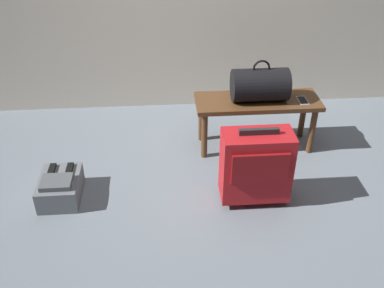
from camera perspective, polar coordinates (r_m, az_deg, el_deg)
The scene contains 6 objects.
ground_plane at distance 3.12m, azimuth 4.48°, elevation -8.17°, with size 6.60×6.60×0.00m, color slate.
bench at distance 3.58m, azimuth 8.51°, elevation 4.77°, with size 1.00×0.36×0.44m.
duffel_bag_black at distance 3.49m, azimuth 8.88°, elevation 7.67°, with size 0.44×0.26×0.34m.
cell_phone at distance 3.60m, azimuth 14.27°, elevation 5.53°, with size 0.07×0.14×0.01m.
suitcase_upright_red at distance 3.01m, azimuth 8.36°, elevation -2.76°, with size 0.47×0.26×0.59m.
backpack_grey at distance 3.26m, azimuth -16.85°, elevation -5.42°, with size 0.28×0.38×0.21m.
Camera 1 is at (-0.42, -2.30, 2.06)m, focal length 40.78 mm.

